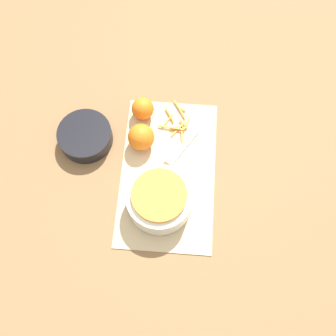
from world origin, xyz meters
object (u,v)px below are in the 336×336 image
(orange_left, at_px, (141,137))
(orange_right, at_px, (143,109))
(knife, at_px, (165,168))
(bowl_speckled, at_px, (159,199))
(bowl_dark, at_px, (85,136))

(orange_left, height_order, orange_right, orange_left)
(orange_right, bearing_deg, knife, -155.15)
(bowl_speckled, height_order, orange_left, bowl_speckled)
(bowl_speckled, height_order, orange_right, bowl_speckled)
(bowl_speckled, xyz_separation_m, orange_right, (0.29, 0.08, -0.01))
(orange_left, distance_m, orange_right, 0.10)
(knife, distance_m, orange_right, 0.20)
(bowl_speckled, bearing_deg, orange_right, 14.80)
(orange_right, bearing_deg, orange_left, -176.69)
(bowl_speckled, bearing_deg, orange_left, 20.46)
(bowl_dark, bearing_deg, bowl_speckled, -128.09)
(knife, relative_size, orange_right, 3.05)
(bowl_dark, height_order, orange_left, orange_left)
(bowl_speckled, xyz_separation_m, orange_left, (0.19, 0.07, -0.00))
(bowl_dark, relative_size, orange_right, 2.37)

